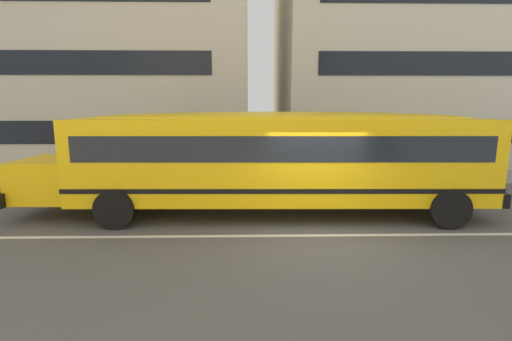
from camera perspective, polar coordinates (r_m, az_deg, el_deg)
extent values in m
plane|color=#54514F|center=(9.22, 9.79, -10.02)|extent=(400.00, 400.00, 0.00)
cube|color=gray|center=(16.38, 4.87, -1.02)|extent=(120.00, 3.00, 0.01)
cube|color=silver|center=(9.22, 9.79, -10.00)|extent=(110.00, 0.16, 0.01)
cube|color=yellow|center=(10.49, 3.73, 1.93)|extent=(11.47, 2.80, 2.28)
cube|color=yellow|center=(12.07, -29.07, -1.01)|extent=(1.70, 2.21, 1.14)
cube|color=black|center=(12.56, -32.24, -2.70)|extent=(0.25, 2.60, 0.37)
cube|color=black|center=(12.47, 31.32, -2.69)|extent=(0.25, 2.60, 0.37)
cube|color=black|center=(10.44, 3.75, 4.16)|extent=(10.78, 2.82, 0.66)
cube|color=black|center=(10.61, 3.68, -1.68)|extent=(11.49, 2.83, 0.12)
ellipsoid|color=yellow|center=(10.39, 3.80, 8.18)|extent=(11.01, 2.58, 0.37)
cylinder|color=red|center=(12.31, -14.01, 2.32)|extent=(0.46, 0.46, 0.03)
cylinder|color=black|center=(10.11, -21.31, -5.68)|extent=(1.04, 0.31, 1.04)
cylinder|color=black|center=(12.49, -17.07, -2.51)|extent=(1.04, 0.31, 1.04)
cylinder|color=black|center=(10.70, 28.14, -5.34)|extent=(1.04, 0.31, 1.04)
cylinder|color=black|center=(12.97, 22.78, -2.40)|extent=(1.04, 0.31, 1.04)
cube|color=beige|center=(26.43, -25.11, 16.21)|extent=(20.44, 13.28, 12.80)
cube|color=black|center=(20.31, -31.73, 5.11)|extent=(17.17, 0.04, 1.10)
cube|color=black|center=(20.37, -32.58, 14.09)|extent=(17.17, 0.04, 1.10)
cube|color=beige|center=(26.19, 22.20, 20.02)|extent=(15.50, 12.62, 16.00)
cube|color=black|center=(20.06, 28.16, 5.37)|extent=(13.02, 0.04, 1.10)
cube|color=black|center=(20.12, 28.94, 14.48)|extent=(13.02, 0.04, 1.10)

